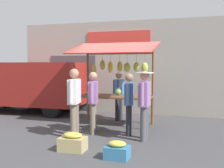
{
  "coord_description": "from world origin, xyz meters",
  "views": [
    {
      "loc": [
        -2.63,
        8.12,
        1.83
      ],
      "look_at": [
        0.0,
        0.3,
        1.25
      ],
      "focal_mm": 46.1,
      "sensor_mm": 36.0,
      "label": 1
    }
  ],
  "objects": [
    {
      "name": "shopper_in_grey_tee",
      "position": [
        0.23,
        1.18,
        0.93
      ],
      "size": [
        0.34,
        0.67,
        1.62
      ],
      "rotation": [
        0.0,
        0.0,
        -1.29
      ],
      "color": "#726656",
      "rests_on": "ground"
    },
    {
      "name": "shopper_in_striped_shirt",
      "position": [
        -0.71,
        1.04,
        0.91
      ],
      "size": [
        0.31,
        0.67,
        1.59
      ],
      "rotation": [
        0.0,
        0.0,
        -1.37
      ],
      "color": "#232328",
      "rests_on": "ground"
    },
    {
      "name": "shopper_with_shopping_bag",
      "position": [
        -1.2,
        1.43,
        0.99
      ],
      "size": [
        0.43,
        0.71,
        1.67
      ],
      "rotation": [
        0.0,
        0.0,
        -1.55
      ],
      "color": "#4C4C51",
      "rests_on": "ground"
    },
    {
      "name": "produce_crate_near",
      "position": [
        -0.99,
        2.93,
        0.16
      ],
      "size": [
        0.46,
        0.37,
        0.35
      ],
      "color": "teal",
      "rests_on": "ground"
    },
    {
      "name": "street_backdrop",
      "position": [
        0.05,
        -2.2,
        1.7
      ],
      "size": [
        9.0,
        0.3,
        3.4
      ],
      "color": "#9E998E",
      "rests_on": "ground"
    },
    {
      "name": "vendor_with_sunhat",
      "position": [
        0.12,
        -0.75,
        0.92
      ],
      "size": [
        0.4,
        0.68,
        1.57
      ],
      "rotation": [
        0.0,
        0.0,
        1.51
      ],
      "color": "#232328",
      "rests_on": "ground"
    },
    {
      "name": "shopper_with_ponytail",
      "position": [
        0.51,
        1.72,
        1.0
      ],
      "size": [
        0.32,
        0.71,
        1.71
      ],
      "rotation": [
        0.0,
        0.0,
        -1.37
      ],
      "color": "#726656",
      "rests_on": "ground"
    },
    {
      "name": "market_stall",
      "position": [
        -0.0,
        -0.07,
        1.56
      ],
      "size": [
        2.5,
        1.46,
        2.5
      ],
      "color": "brown",
      "rests_on": "ground"
    },
    {
      "name": "produce_crate_side",
      "position": [
        0.05,
        2.75,
        0.18
      ],
      "size": [
        0.57,
        0.42,
        0.4
      ],
      "color": "tan",
      "rests_on": "ground"
    },
    {
      "name": "parked_van",
      "position": [
        4.07,
        -1.11,
        1.12
      ],
      "size": [
        4.48,
        2.05,
        1.88
      ],
      "rotation": [
        0.0,
        0.0,
        0.05
      ],
      "color": "maroon",
      "rests_on": "ground"
    },
    {
      "name": "ground_plane",
      "position": [
        0.0,
        0.0,
        0.0
      ],
      "size": [
        40.0,
        40.0,
        0.0
      ],
      "primitive_type": "plane",
      "color": "#424244"
    }
  ]
}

